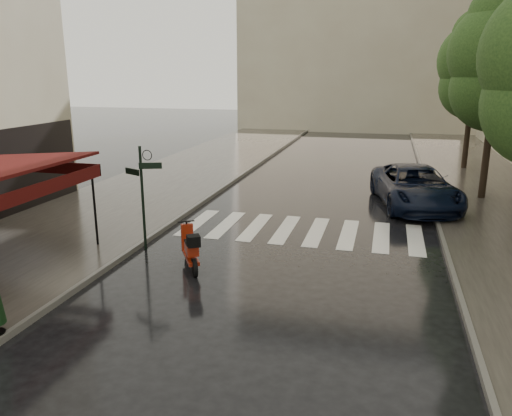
% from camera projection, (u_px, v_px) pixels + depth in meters
% --- Properties ---
extents(ground, '(120.00, 120.00, 0.00)m').
position_uv_depth(ground, '(134.00, 295.00, 11.82)').
color(ground, black).
rests_on(ground, ground).
extents(sidewalk_near, '(6.00, 60.00, 0.12)m').
position_uv_depth(sidewalk_near, '(169.00, 181.00, 24.11)').
color(sidewalk_near, '#38332D').
rests_on(sidewalk_near, ground).
extents(sidewalk_far, '(5.50, 60.00, 0.12)m').
position_uv_depth(sidewalk_far, '(501.00, 200.00, 20.48)').
color(sidewalk_far, '#38332D').
rests_on(sidewalk_far, ground).
extents(curb_near, '(0.12, 60.00, 0.16)m').
position_uv_depth(curb_near, '(229.00, 184.00, 23.36)').
color(curb_near, '#595651').
rests_on(curb_near, ground).
extents(curb_far, '(0.12, 60.00, 0.16)m').
position_uv_depth(curb_far, '(429.00, 195.00, 21.17)').
color(curb_far, '#595651').
rests_on(curb_far, ground).
extents(crosswalk, '(7.85, 3.20, 0.01)m').
position_uv_depth(crosswalk, '(301.00, 230.00, 16.69)').
color(crosswalk, silver).
rests_on(crosswalk, ground).
extents(signpost, '(1.17, 0.29, 3.10)m').
position_uv_depth(signpost, '(142.00, 190.00, 14.43)').
color(signpost, black).
rests_on(signpost, ground).
extents(backdrop_building, '(22.00, 6.00, 20.00)m').
position_uv_depth(backdrop_building, '(366.00, 15.00, 43.93)').
color(backdrop_building, '#B4A88A').
rests_on(backdrop_building, ground).
extents(tree_mid, '(3.80, 3.80, 8.34)m').
position_uv_depth(tree_mid, '(498.00, 60.00, 19.22)').
color(tree_mid, black).
rests_on(tree_mid, sidewalk_far).
extents(tree_far, '(3.80, 3.80, 8.16)m').
position_uv_depth(tree_far, '(475.00, 66.00, 25.74)').
color(tree_far, black).
rests_on(tree_far, sidewalk_far).
extents(scooter, '(1.05, 1.56, 1.16)m').
position_uv_depth(scooter, '(191.00, 250.00, 13.31)').
color(scooter, black).
rests_on(scooter, ground).
extents(parked_car, '(3.77, 6.16, 1.59)m').
position_uv_depth(parked_car, '(415.00, 187.00, 19.52)').
color(parked_car, black).
rests_on(parked_car, ground).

